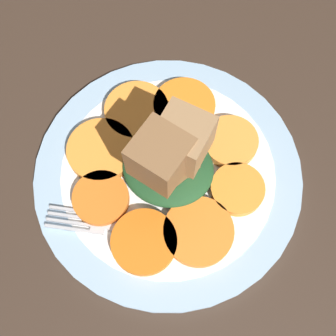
# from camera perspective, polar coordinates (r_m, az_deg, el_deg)

# --- Properties ---
(table_slab) EXTENTS (1.20, 1.20, 0.02)m
(table_slab) POSITION_cam_1_polar(r_m,az_deg,el_deg) (0.48, 0.00, -1.37)
(table_slab) COLOR #38281E
(table_slab) RESTS_ON ground
(plate) EXTENTS (0.30, 0.30, 0.01)m
(plate) POSITION_cam_1_polar(r_m,az_deg,el_deg) (0.47, 0.00, -0.72)
(plate) COLOR #99B7D1
(plate) RESTS_ON table_slab
(carrot_slice_0) EXTENTS (0.07, 0.07, 0.01)m
(carrot_slice_0) POSITION_cam_1_polar(r_m,az_deg,el_deg) (0.44, 4.14, -8.57)
(carrot_slice_0) COLOR orange
(carrot_slice_0) RESTS_ON plate
(carrot_slice_1) EXTENTS (0.06, 0.06, 0.01)m
(carrot_slice_1) POSITION_cam_1_polar(r_m,az_deg,el_deg) (0.46, 9.33, -3.03)
(carrot_slice_1) COLOR orange
(carrot_slice_1) RESTS_ON plate
(carrot_slice_2) EXTENTS (0.06, 0.06, 0.01)m
(carrot_slice_2) POSITION_cam_1_polar(r_m,az_deg,el_deg) (0.48, 8.43, 3.55)
(carrot_slice_2) COLOR orange
(carrot_slice_2) RESTS_ON plate
(carrot_slice_3) EXTENTS (0.07, 0.07, 0.01)m
(carrot_slice_3) POSITION_cam_1_polar(r_m,az_deg,el_deg) (0.49, 2.21, 8.35)
(carrot_slice_3) COLOR orange
(carrot_slice_3) RESTS_ON plate
(carrot_slice_4) EXTENTS (0.07, 0.07, 0.01)m
(carrot_slice_4) POSITION_cam_1_polar(r_m,az_deg,el_deg) (0.49, -4.25, 7.72)
(carrot_slice_4) COLOR orange
(carrot_slice_4) RESTS_ON plate
(carrot_slice_5) EXTENTS (0.08, 0.08, 0.01)m
(carrot_slice_5) POSITION_cam_1_polar(r_m,az_deg,el_deg) (0.47, -9.23, 1.96)
(carrot_slice_5) COLOR orange
(carrot_slice_5) RESTS_ON plate
(carrot_slice_6) EXTENTS (0.06, 0.06, 0.01)m
(carrot_slice_6) POSITION_cam_1_polar(r_m,az_deg,el_deg) (0.45, -9.07, -4.08)
(carrot_slice_6) COLOR orange
(carrot_slice_6) RESTS_ON plate
(carrot_slice_7) EXTENTS (0.07, 0.07, 0.01)m
(carrot_slice_7) POSITION_cam_1_polar(r_m,az_deg,el_deg) (0.44, -3.40, -9.91)
(carrot_slice_7) COLOR orange
(carrot_slice_7) RESTS_ON plate
(center_pile) EXTENTS (0.10, 0.10, 0.12)m
(center_pile) POSITION_cam_1_polar(r_m,az_deg,el_deg) (0.42, 0.18, 1.30)
(center_pile) COLOR #1E4723
(center_pile) RESTS_ON plate
(fork) EXTENTS (0.18, 0.04, 0.00)m
(fork) POSITION_cam_1_polar(r_m,az_deg,el_deg) (0.44, -5.36, -8.07)
(fork) COLOR #B2B2B7
(fork) RESTS_ON plate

